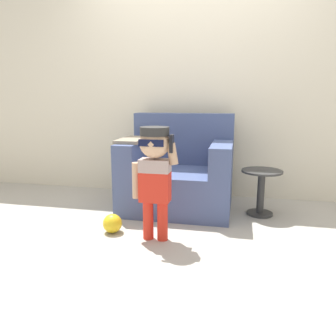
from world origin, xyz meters
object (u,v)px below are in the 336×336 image
Objects in this scene: person_child at (155,166)px; toy_ball at (112,223)px; armchair at (179,174)px; side_table at (261,188)px.

toy_ball is (-0.37, 0.05, -0.51)m from person_child.
armchair is 0.87m from person_child.
person_child is 5.60× the size of toy_ball.
armchair is 6.81× the size of toy_ball.
armchair is at bearing 62.72° from toy_ball.
armchair is 2.48× the size of side_table.
armchair reaches higher than side_table.
side_table is at bearing 30.26° from toy_ball.
armchair is 0.92m from toy_ball.
armchair reaches higher than toy_ball.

